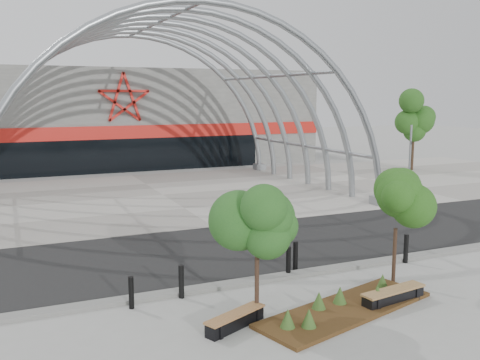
% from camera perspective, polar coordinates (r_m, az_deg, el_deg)
% --- Properties ---
extents(ground, '(140.00, 140.00, 0.00)m').
position_cam_1_polar(ground, '(18.12, 5.15, -9.99)').
color(ground, '#9C9C96').
rests_on(ground, ground).
extents(road, '(140.00, 7.00, 0.02)m').
position_cam_1_polar(road, '(21.10, 0.55, -7.16)').
color(road, black).
rests_on(road, ground).
extents(forecourt, '(60.00, 17.00, 0.04)m').
position_cam_1_polar(forecourt, '(32.14, -8.24, -1.59)').
color(forecourt, gray).
rests_on(forecourt, ground).
extents(kerb, '(60.00, 0.50, 0.12)m').
position_cam_1_polar(kerb, '(17.89, 5.54, -10.04)').
color(kerb, slate).
rests_on(kerb, ground).
extents(arena_building, '(34.00, 15.24, 8.00)m').
position_cam_1_polar(arena_building, '(49.18, -13.96, 6.55)').
color(arena_building, '#62625E').
rests_on(arena_building, ground).
extents(vault_canopy, '(20.80, 15.80, 20.36)m').
position_cam_1_polar(vault_canopy, '(32.14, -8.24, -1.60)').
color(vault_canopy, gray).
rests_on(vault_canopy, ground).
extents(planting_bed, '(5.84, 3.16, 0.59)m').
position_cam_1_polar(planting_bed, '(15.38, 11.00, -13.11)').
color(planting_bed, '#3D2B10').
rests_on(planting_bed, ground).
extents(signal_pole, '(0.22, 0.60, 4.26)m').
position_cam_1_polar(signal_pole, '(31.52, 17.65, 1.93)').
color(signal_pole, gray).
rests_on(signal_pole, ground).
extents(street_tree_0, '(1.64, 1.64, 3.75)m').
position_cam_1_polar(street_tree_0, '(14.01, 1.84, -4.18)').
color(street_tree_0, black).
rests_on(street_tree_0, ground).
extents(street_tree_1, '(1.49, 1.49, 3.52)m').
position_cam_1_polar(street_tree_1, '(17.21, 16.37, -2.61)').
color(street_tree_1, black).
rests_on(street_tree_1, ground).
extents(bench_0, '(1.90, 1.17, 0.40)m').
position_cam_1_polar(bench_0, '(14.13, -0.51, -14.77)').
color(bench_0, black).
rests_on(bench_0, ground).
extents(bench_1, '(2.20, 0.78, 0.45)m').
position_cam_1_polar(bench_1, '(16.17, 16.04, -11.88)').
color(bench_1, black).
rests_on(bench_1, ground).
extents(bollard_0, '(0.15, 0.15, 0.92)m').
position_cam_1_polar(bollard_0, '(15.49, -11.52, -11.70)').
color(bollard_0, black).
rests_on(bollard_0, ground).
extents(bollard_1, '(0.16, 0.16, 1.00)m').
position_cam_1_polar(bollard_1, '(16.01, -6.28, -10.72)').
color(bollard_1, black).
rests_on(bollard_1, ground).
extents(bollard_2, '(0.16, 0.16, 0.99)m').
position_cam_1_polar(bollard_2, '(17.82, 5.19, -8.64)').
color(bollard_2, black).
rests_on(bollard_2, ground).
extents(bollard_3, '(0.16, 0.16, 1.01)m').
position_cam_1_polar(bollard_3, '(18.35, 5.93, -8.09)').
color(bollard_3, black).
rests_on(bollard_3, ground).
extents(bollard_4, '(0.17, 0.17, 1.03)m').
position_cam_1_polar(bollard_4, '(19.98, 17.29, -7.00)').
color(bollard_4, black).
rests_on(bollard_4, ground).
extents(bg_tree_1, '(2.70, 2.70, 5.91)m').
position_cam_1_polar(bg_tree_1, '(44.15, 18.11, 6.45)').
color(bg_tree_1, black).
rests_on(bg_tree_1, ground).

